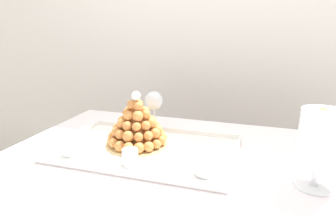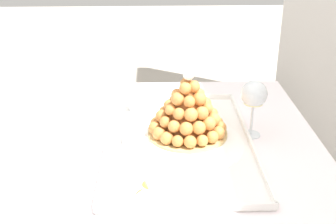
% 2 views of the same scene
% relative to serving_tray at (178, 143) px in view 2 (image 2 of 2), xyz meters
% --- Properties ---
extents(buffet_table, '(1.46, 1.02, 0.75)m').
position_rel_serving_tray_xyz_m(buffet_table, '(0.21, -0.07, -0.11)').
color(buffet_table, brown).
rests_on(buffet_table, ground_plane).
extents(serving_tray, '(0.67, 0.43, 0.02)m').
position_rel_serving_tray_xyz_m(serving_tray, '(0.00, 0.00, 0.00)').
color(serving_tray, white).
rests_on(serving_tray, buffet_table).
extents(croquembouche, '(0.24, 0.24, 0.21)m').
position_rel_serving_tray_xyz_m(croquembouche, '(-0.05, 0.03, 0.08)').
color(croquembouche, tan).
rests_on(croquembouche, serving_tray).
extents(dessert_cup_left, '(0.05, 0.05, 0.05)m').
position_rel_serving_tray_xyz_m(dessert_cup_left, '(-0.24, -0.13, 0.03)').
color(dessert_cup_left, silver).
rests_on(dessert_cup_left, serving_tray).
extents(dessert_cup_mid_left, '(0.05, 0.05, 0.06)m').
position_rel_serving_tray_xyz_m(dessert_cup_mid_left, '(-0.00, -0.14, 0.03)').
color(dessert_cup_mid_left, silver).
rests_on(dessert_cup_mid_left, serving_tray).
extents(dessert_cup_centre, '(0.06, 0.06, 0.06)m').
position_rel_serving_tray_xyz_m(dessert_cup_centre, '(0.25, -0.13, 0.03)').
color(dessert_cup_centre, silver).
rests_on(dessert_cup_centre, serving_tray).
extents(wine_glass, '(0.08, 0.08, 0.18)m').
position_rel_serving_tray_xyz_m(wine_glass, '(-0.05, 0.23, 0.13)').
color(wine_glass, silver).
rests_on(wine_glass, buffet_table).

